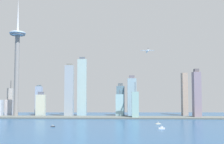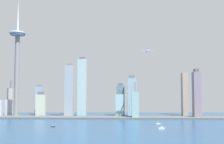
# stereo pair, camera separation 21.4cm
# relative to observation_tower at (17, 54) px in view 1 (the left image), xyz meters

# --- Properties ---
(waterfront_pier) EXTENTS (773.33, 64.59, 3.48)m
(waterfront_pier) POSITION_rel_observation_tower_xyz_m (250.66, -24.68, -180.72)
(waterfront_pier) COLOR #4F5652
(waterfront_pier) RESTS_ON ground
(observation_tower) EXTENTS (46.89, 46.89, 348.13)m
(observation_tower) POSITION_rel_observation_tower_xyz_m (0.00, 0.00, 0.00)
(observation_tower) COLOR gray
(observation_tower) RESTS_ON ground
(skyscraper_0) EXTENTS (19.74, 17.10, 93.32)m
(skyscraper_0) POSITION_rel_observation_tower_xyz_m (44.44, 73.83, -137.25)
(skyscraper_0) COLOR #899EC0
(skyscraper_0) RESTS_ON ground
(skyscraper_1) EXTENTS (24.26, 18.92, 98.31)m
(skyscraper_1) POSITION_rel_observation_tower_xyz_m (300.45, 56.15, -135.98)
(skyscraper_1) COLOR slate
(skyscraper_1) RESTS_ON ground
(skyscraper_2) EXTENTS (15.96, 27.88, 130.03)m
(skyscraper_2) POSITION_rel_observation_tower_xyz_m (496.91, 69.93, -117.44)
(skyscraper_2) COLOR tan
(skyscraper_2) RESTS_ON ground
(skyscraper_3) EXTENTS (24.56, 21.56, 154.24)m
(skyscraper_3) POSITION_rel_observation_tower_xyz_m (150.78, 16.93, -106.89)
(skyscraper_3) COLOR #8D9BA9
(skyscraper_3) RESTS_ON ground
(skyscraper_4) EXTENTS (27.70, 13.43, 71.80)m
(skyscraper_4) POSITION_rel_observation_tower_xyz_m (62.08, 34.44, -149.14)
(skyscraper_4) COLOR beige
(skyscraper_4) RESTS_ON ground
(skyscraper_5) EXTENTS (18.39, 26.79, 98.03)m
(skyscraper_5) POSITION_rel_observation_tower_xyz_m (341.12, -30.88, -146.24)
(skyscraper_5) COLOR #88B1AD
(skyscraper_5) RESTS_ON ground
(skyscraper_6) EXTENTS (21.81, 20.67, 48.63)m
(skyscraper_6) POSITION_rel_observation_tower_xyz_m (-36.42, 44.90, -158.14)
(skyscraper_6) COLOR #BCB6B7
(skyscraper_6) RESTS_ON ground
(skyscraper_7) EXTENTS (20.10, 27.00, 136.08)m
(skyscraper_7) POSITION_rel_observation_tower_xyz_m (513.03, -11.22, -117.27)
(skyscraper_7) COLOR gray
(skyscraper_7) RESTS_ON ground
(skyscraper_9) EXTENTS (22.79, 18.49, 77.44)m
(skyscraper_9) POSITION_rel_observation_tower_xyz_m (298.14, 21.01, -149.99)
(skyscraper_9) COLOR #8DBAC9
(skyscraper_9) RESTS_ON ground
(skyscraper_10) EXTENTS (16.65, 18.54, 107.20)m
(skyscraper_10) POSITION_rel_observation_tower_xyz_m (-46.26, 76.26, -140.71)
(skyscraper_10) COLOR #AAA6A2
(skyscraper_10) RESTS_ON ground
(skyscraper_11) EXTENTS (27.52, 13.04, 178.02)m
(skyscraper_11) POSITION_rel_observation_tower_xyz_m (183.92, 47.87, -95.63)
(skyscraper_11) COLOR #98B7B9
(skyscraper_11) RESTS_ON ground
(skyscraper_12) EXTENTS (26.43, 27.31, 120.91)m
(skyscraper_12) POSITION_rel_observation_tower_xyz_m (334.85, 42.75, -124.84)
(skyscraper_12) COLOR #83A1B4
(skyscraper_12) RESTS_ON ground
(boat_0) EXTENTS (8.67, 3.49, 3.79)m
(boat_0) POSITION_rel_observation_tower_xyz_m (163.42, -227.87, -181.09)
(boat_0) COLOR black
(boat_0) RESTS_ON ground
(boat_1) EXTENTS (12.17, 5.85, 10.18)m
(boat_1) POSITION_rel_observation_tower_xyz_m (381.88, -255.03, -180.80)
(boat_1) COLOR white
(boat_1) RESTS_ON ground
(boat_2) EXTENTS (10.89, 5.71, 8.42)m
(boat_2) POSITION_rel_observation_tower_xyz_m (385.54, -170.00, -181.29)
(boat_2) COLOR beige
(boat_2) RESTS_ON ground
(airplane) EXTENTS (36.60, 35.49, 8.98)m
(airplane) POSITION_rel_observation_tower_xyz_m (371.90, -69.50, -4.04)
(airplane) COLOR silver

